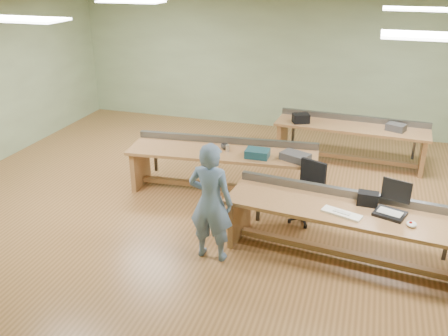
{
  "coord_description": "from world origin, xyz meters",
  "views": [
    {
      "loc": [
        1.86,
        -6.71,
        3.66
      ],
      "look_at": [
        -0.06,
        -0.6,
        0.85
      ],
      "focal_mm": 38.0,
      "sensor_mm": 36.0,
      "label": 1
    }
  ],
  "objects_px": {
    "workbench_front": "(343,221)",
    "parts_bin_teal": "(257,153)",
    "drinks_can": "(228,148)",
    "workbench_mid": "(223,160)",
    "person": "(211,202)",
    "parts_bin_grey": "(295,157)",
    "task_chair": "(306,200)",
    "mug": "(224,146)",
    "workbench_back": "(351,135)",
    "laptop_base": "(390,214)",
    "camera_bag": "(368,199)"
  },
  "relations": [
    {
      "from": "workbench_front",
      "to": "parts_bin_teal",
      "type": "bearing_deg",
      "value": 143.79
    },
    {
      "from": "drinks_can",
      "to": "parts_bin_teal",
      "type": "bearing_deg",
      "value": -9.98
    },
    {
      "from": "workbench_mid",
      "to": "person",
      "type": "xyz_separation_m",
      "value": [
        0.45,
        -1.95,
        0.25
      ]
    },
    {
      "from": "drinks_can",
      "to": "workbench_front",
      "type": "bearing_deg",
      "value": -35.33
    },
    {
      "from": "parts_bin_grey",
      "to": "parts_bin_teal",
      "type": "bearing_deg",
      "value": -174.93
    },
    {
      "from": "task_chair",
      "to": "person",
      "type": "bearing_deg",
      "value": -104.87
    },
    {
      "from": "mug",
      "to": "workbench_front",
      "type": "bearing_deg",
      "value": -35.89
    },
    {
      "from": "mug",
      "to": "task_chair",
      "type": "bearing_deg",
      "value": -23.11
    },
    {
      "from": "task_chair",
      "to": "drinks_can",
      "type": "height_order",
      "value": "task_chair"
    },
    {
      "from": "workbench_front",
      "to": "task_chair",
      "type": "xyz_separation_m",
      "value": [
        -0.6,
        0.88,
        -0.22
      ]
    },
    {
      "from": "workbench_front",
      "to": "drinks_can",
      "type": "relative_size",
      "value": 28.13
    },
    {
      "from": "workbench_front",
      "to": "task_chair",
      "type": "bearing_deg",
      "value": 130.06
    },
    {
      "from": "workbench_mid",
      "to": "task_chair",
      "type": "relative_size",
      "value": 3.47
    },
    {
      "from": "workbench_back",
      "to": "laptop_base",
      "type": "relative_size",
      "value": 8.02
    },
    {
      "from": "camera_bag",
      "to": "parts_bin_teal",
      "type": "xyz_separation_m",
      "value": [
        -1.75,
        1.16,
        -0.02
      ]
    },
    {
      "from": "laptop_base",
      "to": "task_chair",
      "type": "xyz_separation_m",
      "value": [
        -1.15,
        0.9,
        -0.43
      ]
    },
    {
      "from": "parts_bin_grey",
      "to": "workbench_front",
      "type": "bearing_deg",
      "value": -57.76
    },
    {
      "from": "workbench_mid",
      "to": "task_chair",
      "type": "height_order",
      "value": "task_chair"
    },
    {
      "from": "task_chair",
      "to": "parts_bin_grey",
      "type": "bearing_deg",
      "value": 141.25
    },
    {
      "from": "laptop_base",
      "to": "person",
      "type": "bearing_deg",
      "value": -149.58
    },
    {
      "from": "parts_bin_grey",
      "to": "workbench_back",
      "type": "bearing_deg",
      "value": 70.07
    },
    {
      "from": "task_chair",
      "to": "mug",
      "type": "distance_m",
      "value": 1.69
    },
    {
      "from": "camera_bag",
      "to": "task_chair",
      "type": "bearing_deg",
      "value": 142.68
    },
    {
      "from": "task_chair",
      "to": "drinks_can",
      "type": "relative_size",
      "value": 8.37
    },
    {
      "from": "workbench_mid",
      "to": "mug",
      "type": "height_order",
      "value": "workbench_mid"
    },
    {
      "from": "person",
      "to": "task_chair",
      "type": "bearing_deg",
      "value": -124.9
    },
    {
      "from": "laptop_base",
      "to": "drinks_can",
      "type": "xyz_separation_m",
      "value": [
        -2.56,
        1.45,
        0.04
      ]
    },
    {
      "from": "laptop_base",
      "to": "camera_bag",
      "type": "distance_m",
      "value": 0.35
    },
    {
      "from": "task_chair",
      "to": "laptop_base",
      "type": "bearing_deg",
      "value": -15.58
    },
    {
      "from": "person",
      "to": "mug",
      "type": "height_order",
      "value": "person"
    },
    {
      "from": "task_chair",
      "to": "mug",
      "type": "xyz_separation_m",
      "value": [
        -1.49,
        0.64,
        0.46
      ]
    },
    {
      "from": "camera_bag",
      "to": "task_chair",
      "type": "distance_m",
      "value": 1.22
    },
    {
      "from": "laptop_base",
      "to": "workbench_back",
      "type": "bearing_deg",
      "value": 119.62
    },
    {
      "from": "person",
      "to": "drinks_can",
      "type": "distance_m",
      "value": 1.94
    },
    {
      "from": "laptop_base",
      "to": "mug",
      "type": "relative_size",
      "value": 3.0
    },
    {
      "from": "workbench_back",
      "to": "workbench_mid",
      "type": "bearing_deg",
      "value": -132.01
    },
    {
      "from": "workbench_back",
      "to": "parts_bin_teal",
      "type": "distance_m",
      "value": 2.52
    },
    {
      "from": "camera_bag",
      "to": "parts_bin_teal",
      "type": "relative_size",
      "value": 0.7
    },
    {
      "from": "workbench_front",
      "to": "person",
      "type": "bearing_deg",
      "value": -157.68
    },
    {
      "from": "parts_bin_teal",
      "to": "workbench_back",
      "type": "bearing_deg",
      "value": 57.41
    },
    {
      "from": "workbench_front",
      "to": "task_chair",
      "type": "distance_m",
      "value": 1.08
    },
    {
      "from": "camera_bag",
      "to": "parts_bin_grey",
      "type": "relative_size",
      "value": 0.59
    },
    {
      "from": "workbench_front",
      "to": "parts_bin_grey",
      "type": "distance_m",
      "value": 1.65
    },
    {
      "from": "laptop_base",
      "to": "task_chair",
      "type": "height_order",
      "value": "task_chair"
    },
    {
      "from": "laptop_base",
      "to": "drinks_can",
      "type": "distance_m",
      "value": 2.94
    },
    {
      "from": "camera_bag",
      "to": "drinks_can",
      "type": "height_order",
      "value": "camera_bag"
    },
    {
      "from": "camera_bag",
      "to": "workbench_back",
      "type": "bearing_deg",
      "value": 98.63
    },
    {
      "from": "workbench_back",
      "to": "mug",
      "type": "relative_size",
      "value": 24.07
    },
    {
      "from": "workbench_back",
      "to": "parts_bin_teal",
      "type": "xyz_separation_m",
      "value": [
        -1.35,
        -2.11,
        0.26
      ]
    },
    {
      "from": "laptop_base",
      "to": "camera_bag",
      "type": "bearing_deg",
      "value": 162.66
    }
  ]
}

